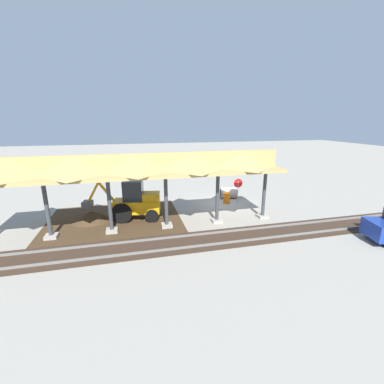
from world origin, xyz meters
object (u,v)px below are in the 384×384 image
object	(u,v)px
stop_sign	(238,186)
backhoe	(135,202)
traffic_barrel	(227,198)
concrete_pipe	(229,193)

from	to	relation	value
stop_sign	backhoe	xyz separation A→B (m)	(8.56, 1.71, -0.25)
stop_sign	traffic_barrel	world-z (taller)	stop_sign
stop_sign	backhoe	distance (m)	8.73
traffic_barrel	concrete_pipe	bearing A→B (deg)	-117.90
stop_sign	traffic_barrel	xyz separation A→B (m)	(0.91, -0.18, -1.06)
backhoe	traffic_barrel	xyz separation A→B (m)	(-7.65, -1.89, -0.81)
backhoe	concrete_pipe	distance (m)	9.00
stop_sign	traffic_barrel	bearing A→B (deg)	-11.00
concrete_pipe	traffic_barrel	size ratio (longest dim) A/B	1.81
stop_sign	traffic_barrel	distance (m)	1.41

